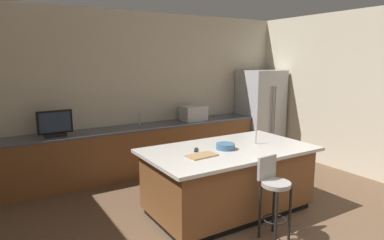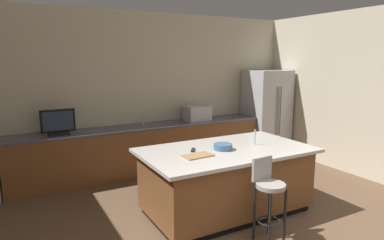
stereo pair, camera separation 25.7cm
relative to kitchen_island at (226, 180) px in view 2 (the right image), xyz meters
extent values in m
cube|color=beige|center=(-0.30, 2.50, 1.03)|extent=(7.02, 0.12, 2.99)
cube|color=beige|center=(3.01, 0.27, 1.03)|extent=(0.12, 4.86, 2.99)
cube|color=brown|center=(-0.38, 2.12, -0.03)|extent=(4.77, 0.60, 0.86)
cube|color=#4C4C56|center=(-0.38, 2.12, 0.42)|extent=(4.80, 0.62, 0.04)
cube|color=black|center=(0.00, 0.00, -0.42)|extent=(2.09, 1.09, 0.09)
cube|color=brown|center=(0.00, 0.00, 0.01)|extent=(2.17, 1.17, 0.78)
cube|color=beige|center=(0.00, 0.00, 0.42)|extent=(2.33, 1.33, 0.04)
cube|color=#B7BABF|center=(2.47, 2.04, 0.47)|extent=(0.87, 0.76, 1.88)
cylinder|color=gray|center=(2.43, 1.62, 0.57)|extent=(0.02, 0.02, 1.03)
cylinder|color=gray|center=(2.51, 1.62, 0.57)|extent=(0.02, 0.02, 1.03)
cube|color=#B7BABF|center=(0.74, 2.12, 0.58)|extent=(0.48, 0.36, 0.30)
cube|color=black|center=(-1.89, 2.07, 0.46)|extent=(0.32, 0.16, 0.05)
cube|color=black|center=(-1.89, 2.07, 0.67)|extent=(0.54, 0.05, 0.37)
cube|color=#1E2D47|center=(-1.89, 2.04, 0.67)|extent=(0.47, 0.01, 0.31)
cylinder|color=#B2B2B7|center=(-0.38, 2.22, 0.55)|extent=(0.02, 0.02, 0.24)
cylinder|color=#B2B2B7|center=(0.49, 0.00, 0.56)|extent=(0.02, 0.02, 0.22)
cylinder|color=gray|center=(0.00, -0.90, 0.22)|extent=(0.34, 0.34, 0.05)
cube|color=gray|center=(-0.01, -0.75, 0.39)|extent=(0.29, 0.06, 0.28)
cylinder|color=black|center=(-0.11, -1.03, -0.13)|extent=(0.03, 0.03, 0.66)
cylinder|color=black|center=(0.13, -1.01, -0.13)|extent=(0.03, 0.03, 0.66)
cylinder|color=black|center=(-0.13, -0.79, -0.13)|extent=(0.03, 0.03, 0.66)
cylinder|color=black|center=(0.11, -0.77, -0.13)|extent=(0.03, 0.03, 0.66)
torus|color=black|center=(0.00, -0.90, -0.21)|extent=(0.28, 0.28, 0.02)
cylinder|color=#3F668C|center=(-0.07, -0.01, 0.49)|extent=(0.25, 0.25, 0.08)
cube|color=black|center=(0.06, 0.08, 0.45)|extent=(0.07, 0.15, 0.01)
cube|color=black|center=(-0.45, 0.13, 0.46)|extent=(0.13, 0.17, 0.02)
cube|color=#A87F51|center=(-0.53, -0.13, 0.46)|extent=(0.40, 0.25, 0.02)
camera|label=1|loc=(-2.78, -3.55, 1.66)|focal=31.47mm
camera|label=2|loc=(-2.55, -3.68, 1.66)|focal=31.47mm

